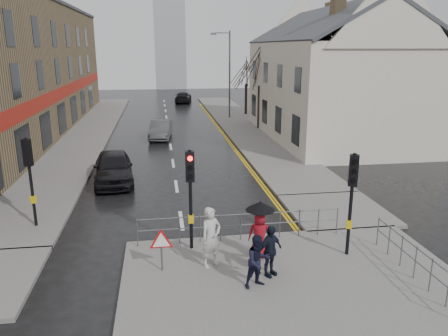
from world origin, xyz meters
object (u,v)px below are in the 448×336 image
object	(u,v)px
pedestrian_b	(258,261)
car_mid	(161,130)
pedestrian_a	(211,237)
pedestrian_d	(270,251)
car_parked	(113,167)
pedestrian_with_umbrella	(260,226)

from	to	relation	value
pedestrian_b	car_mid	world-z (taller)	pedestrian_b
pedestrian_a	pedestrian_d	bearing A→B (deg)	-57.07
pedestrian_a	pedestrian_b	bearing A→B (deg)	-80.22
pedestrian_d	car_parked	size ratio (longest dim) A/B	0.33
pedestrian_with_umbrella	car_mid	world-z (taller)	pedestrian_with_umbrella
pedestrian_d	car_parked	xyz separation A→B (m)	(-5.46, 10.59, -0.13)
pedestrian_b	car_parked	xyz separation A→B (m)	(-4.98, 11.14, -0.11)
pedestrian_d	car_mid	distance (m)	21.64
car_parked	car_mid	bearing A→B (deg)	71.58
pedestrian_a	pedestrian_d	world-z (taller)	pedestrian_a
pedestrian_a	pedestrian_with_umbrella	bearing A→B (deg)	-17.05
pedestrian_with_umbrella	pedestrian_d	size ratio (longest dim) A/B	1.20
pedestrian_a	pedestrian_b	size ratio (longest dim) A/B	1.23
pedestrian_with_umbrella	pedestrian_d	world-z (taller)	pedestrian_with_umbrella
pedestrian_a	pedestrian_with_umbrella	xyz separation A→B (m)	(1.60, 0.36, 0.12)
pedestrian_with_umbrella	car_parked	world-z (taller)	pedestrian_with_umbrella
pedestrian_a	pedestrian_b	xyz separation A→B (m)	(1.15, -1.39, -0.18)
pedestrian_a	car_mid	bearing A→B (deg)	63.91
car_parked	car_mid	world-z (taller)	car_parked
pedestrian_b	pedestrian_d	distance (m)	0.73
pedestrian_d	car_mid	size ratio (longest dim) A/B	0.38
car_parked	pedestrian_with_umbrella	bearing A→B (deg)	-65.48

